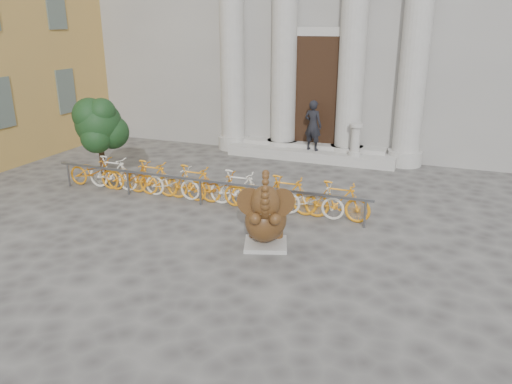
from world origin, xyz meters
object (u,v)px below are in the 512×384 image
at_px(bike_rack, 204,184).
at_px(pedestrian, 313,125).
at_px(elephant_statue, 266,219).
at_px(tree, 99,125).

height_order(bike_rack, pedestrian, pedestrian).
xyz_separation_m(elephant_statue, tree, (-6.00, 2.31, 1.17)).
height_order(tree, pedestrian, tree).
height_order(elephant_statue, bike_rack, elephant_statue).
relative_size(elephant_statue, pedestrian, 1.05).
distance_m(elephant_statue, pedestrian, 7.44).
height_order(bike_rack, tree, tree).
bearing_deg(elephant_statue, pedestrian, 78.76).
xyz_separation_m(bike_rack, tree, (-3.45, 0.22, 1.34)).
xyz_separation_m(elephant_statue, pedestrian, (-0.93, 7.36, 0.57)).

